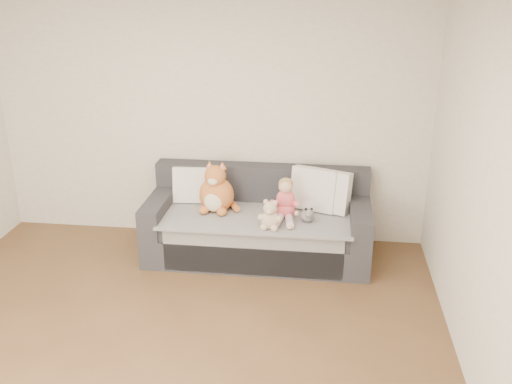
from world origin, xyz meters
TOP-DOWN VIEW (x-y plane):
  - room_shell at (0.00, 0.42)m, footprint 5.00×5.00m
  - sofa at (0.56, 2.06)m, footprint 2.20×0.94m
  - cushion_left at (-0.14, 2.24)m, footprint 0.41×0.21m
  - cushion_right_back at (1.11, 2.19)m, footprint 0.50×0.35m
  - cushion_right_front at (1.24, 2.17)m, footprint 0.50×0.35m
  - toddler at (0.84, 1.92)m, footprint 0.29×0.41m
  - plush_cat at (0.15, 2.03)m, footprint 0.42×0.36m
  - teddy_bear at (0.72, 1.66)m, footprint 0.23×0.17m
  - plush_cow at (1.06, 1.87)m, footprint 0.13×0.20m
  - sippy_cup at (0.67, 1.82)m, footprint 0.10×0.08m

SIDE VIEW (x-z plane):
  - sofa at x=0.56m, z-range -0.12..0.73m
  - sippy_cup at x=0.67m, z-range 0.48..0.58m
  - plush_cow at x=1.06m, z-range 0.46..0.62m
  - teddy_bear at x=0.72m, z-range 0.44..0.73m
  - toddler at x=0.84m, z-range 0.44..0.84m
  - cushion_left at x=-0.14m, z-range 0.47..0.84m
  - plush_cat at x=0.15m, z-range 0.40..0.93m
  - cushion_right_front at x=1.24m, z-range 0.47..0.89m
  - cushion_right_back at x=1.11m, z-range 0.47..0.90m
  - room_shell at x=0.00m, z-range -1.20..3.80m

